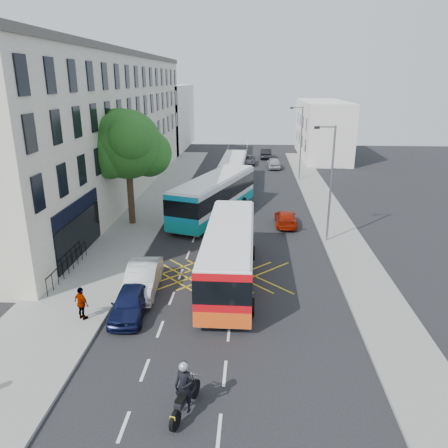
% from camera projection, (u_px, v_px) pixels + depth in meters
% --- Properties ---
extents(ground, '(120.00, 120.00, 0.00)m').
position_uv_depth(ground, '(229.00, 332.00, 20.05)').
color(ground, black).
rests_on(ground, ground).
extents(pavement_left, '(5.00, 70.00, 0.15)m').
position_uv_depth(pavement_left, '(133.00, 224.00, 34.75)').
color(pavement_left, gray).
rests_on(pavement_left, ground).
extents(pavement_right, '(3.00, 70.00, 0.15)m').
position_uv_depth(pavement_right, '(336.00, 228.00, 33.77)').
color(pavement_right, gray).
rests_on(pavement_right, ground).
extents(terrace_main, '(8.30, 45.00, 13.50)m').
position_uv_depth(terrace_main, '(98.00, 125.00, 41.95)').
color(terrace_main, beige).
rests_on(terrace_main, ground).
extents(terrace_far, '(8.00, 20.00, 10.00)m').
position_uv_depth(terrace_far, '(162.00, 117.00, 71.38)').
color(terrace_far, silver).
rests_on(terrace_far, ground).
extents(building_right, '(6.00, 18.00, 8.00)m').
position_uv_depth(building_right, '(322.00, 129.00, 63.54)').
color(building_right, silver).
rests_on(building_right, ground).
extents(street_tree, '(6.30, 5.70, 8.80)m').
position_uv_depth(street_tree, '(127.00, 145.00, 32.75)').
color(street_tree, '#382619').
rests_on(street_tree, pavement_left).
extents(lamp_near, '(1.45, 0.15, 8.00)m').
position_uv_depth(lamp_near, '(330.00, 178.00, 29.57)').
color(lamp_near, slate).
rests_on(lamp_near, pavement_right).
extents(lamp_far, '(1.45, 0.15, 8.00)m').
position_uv_depth(lamp_far, '(300.00, 139.00, 48.49)').
color(lamp_far, slate).
rests_on(lamp_far, pavement_right).
extents(railings, '(0.08, 5.60, 1.14)m').
position_uv_depth(railings, '(68.00, 265.00, 25.44)').
color(railings, black).
rests_on(railings, pavement_left).
extents(bus_near, '(2.91, 11.47, 3.22)m').
position_uv_depth(bus_near, '(229.00, 253.00, 24.58)').
color(bus_near, silver).
rests_on(bus_near, ground).
extents(bus_mid, '(6.49, 12.31, 3.39)m').
position_uv_depth(bus_mid, '(214.00, 196.00, 36.21)').
color(bus_mid, silver).
rests_on(bus_mid, ground).
extents(bus_far, '(2.87, 10.69, 2.99)m').
position_uv_depth(bus_far, '(233.00, 170.00, 47.36)').
color(bus_far, silver).
rests_on(bus_far, ground).
extents(motorbike, '(0.90, 2.29, 2.08)m').
position_uv_depth(motorbike, '(185.00, 390.00, 14.87)').
color(motorbike, black).
rests_on(motorbike, ground).
extents(parked_car_blue, '(1.81, 4.07, 1.36)m').
position_uv_depth(parked_car_blue, '(130.00, 302.00, 21.27)').
color(parked_car_blue, '#0D1235').
rests_on(parked_car_blue, ground).
extents(parked_car_silver, '(1.89, 4.74, 1.53)m').
position_uv_depth(parked_car_silver, '(142.00, 278.00, 23.63)').
color(parked_car_silver, '#AFB3B7').
rests_on(parked_car_silver, ground).
extents(red_hatchback, '(1.64, 4.02, 1.17)m').
position_uv_depth(red_hatchback, '(286.00, 218.00, 34.44)').
color(red_hatchback, '#A01A06').
rests_on(red_hatchback, ground).
extents(distant_car_grey, '(2.05, 4.34, 1.20)m').
position_uv_depth(distant_car_grey, '(247.00, 160.00, 58.74)').
color(distant_car_grey, '#45464D').
rests_on(distant_car_grey, ground).
extents(distant_car_silver, '(1.83, 4.15, 1.39)m').
position_uv_depth(distant_car_silver, '(274.00, 163.00, 56.30)').
color(distant_car_silver, '#A2A4AA').
rests_on(distant_car_silver, ground).
extents(distant_car_dark, '(1.58, 4.44, 1.46)m').
position_uv_depth(distant_car_dark, '(266.00, 153.00, 63.46)').
color(distant_car_dark, black).
rests_on(distant_car_dark, ground).
extents(pedestrian_far, '(1.03, 0.85, 1.65)m').
position_uv_depth(pedestrian_far, '(82.00, 303.00, 20.58)').
color(pedestrian_far, gray).
rests_on(pedestrian_far, pavement_left).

